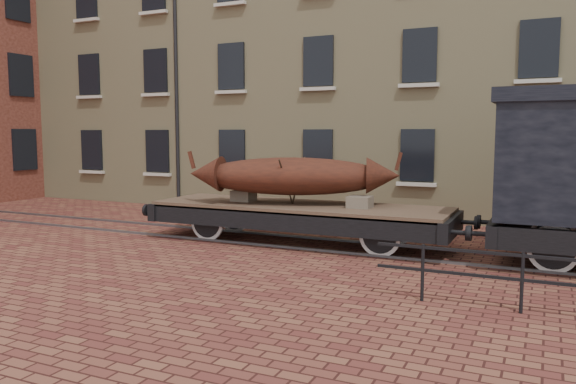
% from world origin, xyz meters
% --- Properties ---
extents(ground, '(90.00, 90.00, 0.00)m').
position_xyz_m(ground, '(0.00, 0.00, 0.00)').
color(ground, '#582621').
extents(warehouse_cream, '(40.00, 10.19, 14.00)m').
position_xyz_m(warehouse_cream, '(3.00, 9.99, 7.00)').
color(warehouse_cream, tan).
rests_on(warehouse_cream, ground).
extents(rail_track, '(30.00, 1.52, 0.06)m').
position_xyz_m(rail_track, '(0.00, 0.00, 0.03)').
color(rail_track, '#59595E').
rests_on(rail_track, ground).
extents(flatcar_wagon, '(8.88, 2.41, 1.34)m').
position_xyz_m(flatcar_wagon, '(-1.03, -0.00, 0.84)').
color(flatcar_wagon, brown).
rests_on(flatcar_wagon, ground).
extents(iron_boat, '(5.62, 2.94, 1.40)m').
position_xyz_m(iron_boat, '(-1.22, 0.00, 1.79)').
color(iron_boat, '#4E2013').
rests_on(iron_boat, flatcar_wagon).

